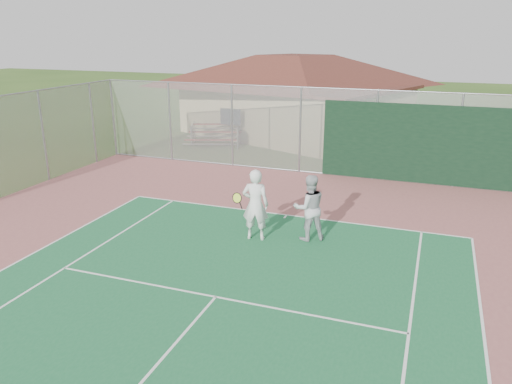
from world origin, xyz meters
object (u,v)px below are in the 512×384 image
bleachers (215,134)px  player_grey_back (309,208)px  player_white_front (255,205)px  clubhouse (294,87)px

bleachers → player_grey_back: bearing=-73.3°
bleachers → player_grey_back: player_grey_back is taller
player_white_front → player_grey_back: (1.42, 0.48, -0.08)m
clubhouse → player_grey_back: bearing=-50.8°
player_white_front → player_grey_back: player_white_front is taller
bleachers → player_white_front: bearing=-79.8°
clubhouse → bleachers: bearing=-108.0°
clubhouse → player_white_front: clubhouse is taller
player_grey_back → clubhouse: bearing=-103.3°
player_grey_back → bleachers: bearing=-84.7°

